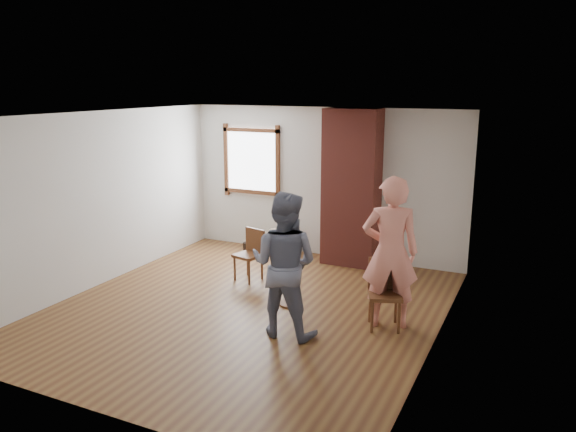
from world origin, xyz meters
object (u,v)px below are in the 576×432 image
(dining_chair_right, at_px, (384,289))
(side_table, at_px, (290,278))
(person_pink, at_px, (390,252))
(dining_chair_left, at_px, (251,251))
(stoneware_crock, at_px, (279,242))
(man, at_px, (284,264))

(dining_chair_right, relative_size, side_table, 1.44)
(dining_chair_right, distance_m, person_pink, 0.48)
(dining_chair_left, height_order, side_table, dining_chair_left)
(side_table, relative_size, person_pink, 0.31)
(stoneware_crock, height_order, dining_chair_left, dining_chair_left)
(side_table, bearing_deg, stoneware_crock, 119.78)
(dining_chair_right, height_order, person_pink, person_pink)
(stoneware_crock, distance_m, dining_chair_right, 3.31)
(side_table, height_order, man, man)
(stoneware_crock, relative_size, dining_chair_left, 0.57)
(person_pink, bearing_deg, dining_chair_right, 17.51)
(side_table, bearing_deg, person_pink, -2.24)
(dining_chair_right, distance_m, man, 1.33)
(stoneware_crock, relative_size, side_table, 0.76)
(dining_chair_left, bearing_deg, man, -36.70)
(dining_chair_right, xyz_separation_m, man, (-1.03, -0.74, 0.40))
(dining_chair_left, height_order, man, man)
(dining_chair_left, height_order, dining_chair_right, dining_chair_right)
(dining_chair_right, height_order, man, man)
(man, height_order, person_pink, person_pink)
(dining_chair_left, relative_size, person_pink, 0.41)
(side_table, distance_m, man, 1.01)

